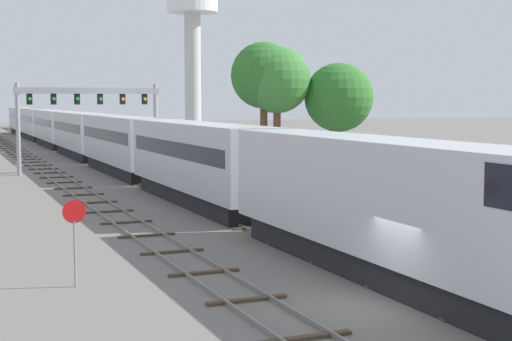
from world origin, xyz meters
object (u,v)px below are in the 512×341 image
object	(u,v)px
water_tower	(192,16)
trackside_tree_mid	(264,76)
trackside_tree_left	(339,98)
trackside_tree_right	(277,81)
passenger_train	(79,133)
signal_gantry	(89,107)
stop_sign	(74,231)

from	to	relation	value
water_tower	trackside_tree_mid	bearing A→B (deg)	-103.26
trackside_tree_left	trackside_tree_right	size ratio (longest dim) A/B	0.88
passenger_train	trackside_tree_left	bearing A→B (deg)	-65.06
passenger_train	trackside_tree_left	size ratio (longest dim) A/B	15.55
water_tower	trackside_tree_mid	world-z (taller)	water_tower
passenger_train	trackside_tree_right	xyz separation A→B (m)	(9.81, -29.86, 4.96)
signal_gantry	water_tower	distance (m)	59.94
signal_gantry	water_tower	size ratio (longest dim) A/B	0.47
passenger_train	signal_gantry	world-z (taller)	signal_gantry
passenger_train	stop_sign	size ratio (longest dim) A/B	48.47
trackside_tree_left	trackside_tree_mid	distance (m)	5.99
water_tower	trackside_tree_right	xyz separation A→B (m)	(-14.07, -63.81, -11.91)
trackside_tree_right	signal_gantry	bearing A→B (deg)	135.89
stop_sign	trackside_tree_left	size ratio (longest dim) A/B	0.32
trackside_tree_mid	stop_sign	bearing A→B (deg)	-123.76
trackside_tree_left	trackside_tree_mid	xyz separation A→B (m)	(-5.46, 1.87, 1.64)
signal_gantry	water_tower	world-z (taller)	water_tower
stop_sign	passenger_train	bearing A→B (deg)	80.15
signal_gantry	trackside_tree_mid	distance (m)	15.92
water_tower	trackside_tree_right	bearing A→B (deg)	-102.43
stop_sign	trackside_tree_mid	xyz separation A→B (m)	(18.99, 28.41, 6.06)
trackside_tree_right	water_tower	bearing A→B (deg)	77.57
signal_gantry	trackside_tree_right	xyz separation A→B (m)	(12.06, -11.69, 2.01)
signal_gantry	trackside_tree_mid	world-z (taller)	trackside_tree_mid
signal_gantry	trackside_tree_right	bearing A→B (deg)	-44.11
trackside_tree_left	trackside_tree_right	xyz separation A→B (m)	(-4.64, 1.21, 1.28)
trackside_tree_left	trackside_tree_mid	size ratio (longest dim) A/B	0.85
water_tower	trackside_tree_mid	distance (m)	65.90
stop_sign	trackside_tree_right	bearing A→B (deg)	54.48
signal_gantry	trackside_tree_right	distance (m)	16.91
stop_sign	trackside_tree_right	world-z (taller)	trackside_tree_right
passenger_train	signal_gantry	bearing A→B (deg)	-97.06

